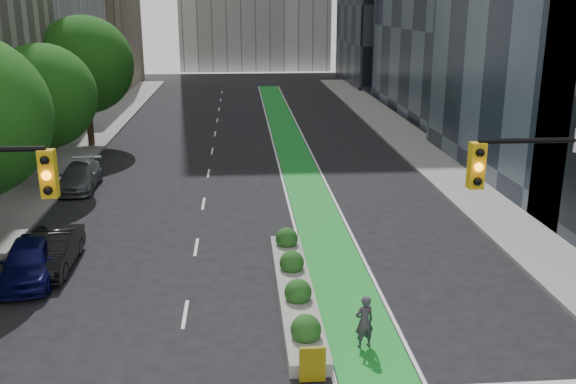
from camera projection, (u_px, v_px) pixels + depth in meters
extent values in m
cube|color=gray|center=(53.00, 171.00, 38.37)|extent=(3.60, 90.00, 0.15)
cube|color=gray|center=(439.00, 164.00, 40.10)|extent=(3.60, 90.00, 0.15)
cube|color=#1B952D|center=(292.00, 150.00, 44.25)|extent=(2.20, 70.00, 0.01)
cylinder|color=black|center=(49.00, 146.00, 34.94)|extent=(0.44, 0.44, 4.48)
sphere|color=#15430E|center=(43.00, 96.00, 34.17)|extent=(5.60, 5.60, 5.60)
cylinder|color=black|center=(89.00, 111.00, 44.41)|extent=(0.44, 0.44, 5.15)
sphere|color=#15430E|center=(85.00, 65.00, 43.52)|extent=(6.60, 6.60, 6.60)
cube|color=gold|center=(48.00, 174.00, 13.71)|extent=(0.34, 0.28, 1.05)
sphere|color=orange|center=(46.00, 176.00, 13.56)|extent=(0.20, 0.20, 0.20)
cube|color=gold|center=(476.00, 165.00, 14.40)|extent=(0.34, 0.28, 1.05)
sphere|color=orange|center=(479.00, 167.00, 14.25)|extent=(0.20, 0.20, 0.20)
cube|color=gray|center=(295.00, 292.00, 22.08)|extent=(1.20, 10.00, 0.40)
cube|color=yellow|center=(312.00, 364.00, 17.01)|extent=(0.70, 0.12, 1.00)
sphere|color=#194C19|center=(306.00, 330.00, 18.60)|extent=(0.90, 0.90, 0.90)
sphere|color=#194C19|center=(298.00, 292.00, 20.99)|extent=(0.90, 0.90, 0.90)
sphere|color=#194C19|center=(292.00, 263.00, 23.38)|extent=(0.90, 0.90, 0.90)
sphere|color=#194C19|center=(287.00, 239.00, 25.77)|extent=(0.90, 0.90, 0.90)
imported|color=#39333D|center=(364.00, 322.00, 18.70)|extent=(0.69, 0.56, 1.64)
imported|color=#0C0D4C|center=(29.00, 261.00, 23.32)|extent=(2.36, 4.59, 1.49)
imported|color=black|center=(53.00, 250.00, 24.36)|extent=(1.58, 4.37, 1.43)
imported|color=slate|center=(80.00, 177.00, 34.85)|extent=(1.99, 4.71, 1.36)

